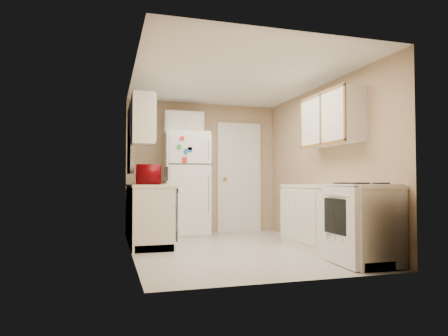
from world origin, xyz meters
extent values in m
plane|color=beige|center=(0.00, 0.00, 0.00)|extent=(3.80, 3.80, 0.00)
plane|color=white|center=(0.00, 0.00, 2.40)|extent=(3.80, 3.80, 0.00)
plane|color=tan|center=(-1.40, 0.00, 1.20)|extent=(3.80, 3.80, 0.00)
plane|color=tan|center=(1.40, 0.00, 1.20)|extent=(3.80, 3.80, 0.00)
plane|color=tan|center=(0.00, 1.90, 1.20)|extent=(2.80, 2.80, 0.00)
plane|color=tan|center=(0.00, -1.90, 1.20)|extent=(2.80, 2.80, 0.00)
cube|color=silver|center=(-1.10, 0.90, 0.45)|extent=(0.60, 1.80, 0.90)
cube|color=black|center=(-0.81, 0.30, 0.49)|extent=(0.03, 0.58, 0.72)
cube|color=gray|center=(-1.10, 1.05, 0.86)|extent=(0.54, 0.74, 0.16)
imported|color=#8A030B|center=(-1.15, 0.42, 1.05)|extent=(0.52, 0.30, 0.34)
imported|color=silver|center=(-1.07, 1.56, 1.00)|extent=(0.10, 0.10, 0.17)
cube|color=silver|center=(-1.36, 1.05, 1.60)|extent=(0.10, 0.98, 1.08)
cube|color=silver|center=(-1.25, 0.22, 1.80)|extent=(0.30, 0.45, 0.70)
cube|color=white|center=(-0.38, 1.54, 0.90)|extent=(0.79, 0.77, 1.80)
cube|color=silver|center=(-0.40, 1.75, 2.00)|extent=(0.70, 0.30, 0.40)
cube|color=white|center=(0.70, 1.86, 1.02)|extent=(0.86, 0.06, 2.08)
cube|color=silver|center=(1.10, -0.80, 0.45)|extent=(0.60, 2.00, 0.90)
cube|color=white|center=(1.07, -1.41, 0.45)|extent=(0.65, 0.78, 0.90)
cube|color=silver|center=(1.25, -0.50, 1.80)|extent=(0.30, 1.20, 0.70)
camera|label=1|loc=(-1.71, -5.35, 0.94)|focal=32.00mm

